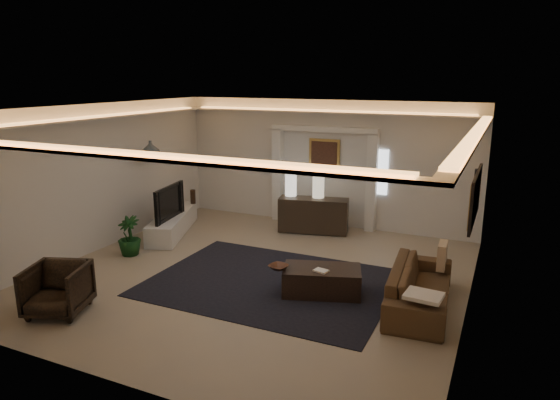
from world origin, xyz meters
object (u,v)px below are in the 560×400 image
at_px(sofa, 420,287).
at_px(console, 313,215).
at_px(armchair, 57,289).
at_px(coffee_table, 322,281).

bearing_deg(sofa, console, 40.53).
distance_m(sofa, armchair, 5.39).
height_order(console, coffee_table, console).
bearing_deg(coffee_table, armchair, -163.49).
bearing_deg(coffee_table, console, 95.38).
relative_size(console, sofa, 0.71).
relative_size(console, armchair, 1.86).
bearing_deg(console, armchair, -123.09).
xyz_separation_m(console, armchair, (-1.99, -5.26, -0.03)).
distance_m(console, sofa, 3.97).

